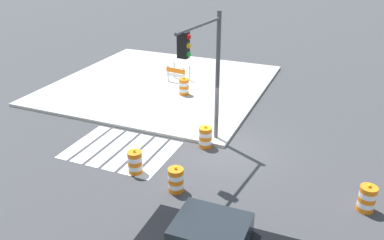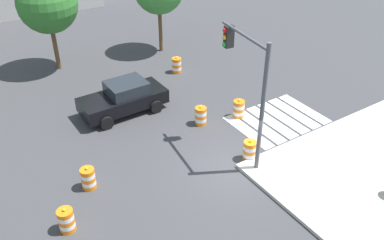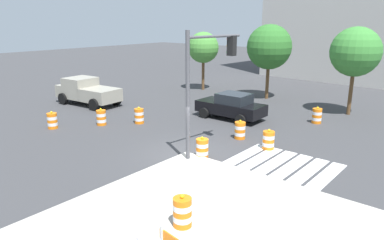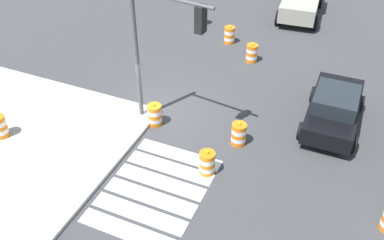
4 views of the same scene
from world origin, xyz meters
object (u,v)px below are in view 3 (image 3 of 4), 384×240
Objects in this scene: street_tree_streetside_near at (203,48)px; street_tree_streetside_far at (355,52)px; traffic_barrel_far_curb at (52,121)px; traffic_barrel_median_far at (139,116)px; traffic_barrel_opposite_curb at (317,116)px; traffic_light_pole at (207,71)px; pickup_truck at (86,91)px; street_tree_streetside_mid at (269,47)px; sports_car at (231,106)px; traffic_barrel_lane_center at (101,118)px; traffic_barrel_on_sidewalk at (182,212)px; traffic_barrel_crosswalk_end at (240,130)px; traffic_barrel_near_corner at (202,149)px; traffic_barrel_median_near at (268,140)px.

street_tree_streetside_near is 12.79m from street_tree_streetside_far.
traffic_barrel_far_curb is 0.20× the size of street_tree_streetside_near.
traffic_barrel_median_far and traffic_barrel_opposite_curb have the same top height.
traffic_barrel_opposite_curb is 0.19× the size of traffic_light_pole.
street_tree_streetside_mid reaches higher than pickup_truck.
traffic_barrel_far_curb is at bearing -130.40° from street_tree_streetside_far.
street_tree_streetside_mid is at bearing 100.08° from sports_car.
pickup_truck is at bearing -161.71° from sports_car.
traffic_barrel_lane_center is 13.97m from street_tree_streetside_mid.
traffic_barrel_lane_center is 16.27m from street_tree_streetside_far.
street_tree_streetside_far reaches higher than traffic_barrel_on_sidewalk.
traffic_barrel_far_curb is 15.57m from traffic_barrel_opposite_curb.
traffic_barrel_median_far is 2.22m from traffic_barrel_lane_center.
traffic_barrel_opposite_curb is 13.03m from street_tree_streetside_near.
traffic_barrel_crosswalk_end is 1.00× the size of traffic_barrel_far_curb.
pickup_truck reaches higher than traffic_barrel_lane_center.
traffic_barrel_on_sidewalk is 17.58m from street_tree_streetside_far.
street_tree_streetside_near reaches higher than pickup_truck.
traffic_barrel_on_sidewalk is at bearing -68.18° from traffic_barrel_crosswalk_end.
street_tree_streetside_mid is (-7.17, 18.25, 3.40)m from traffic_barrel_on_sidewalk.
traffic_barrel_opposite_curb is at bearing 78.85° from traffic_barrel_near_corner.
traffic_barrel_median_far is 0.18× the size of street_tree_streetside_far.
traffic_barrel_opposite_curb is 1.00× the size of traffic_barrel_on_sidewalk.
traffic_barrel_lane_center is (-7.89, 0.35, 0.00)m from traffic_barrel_near_corner.
pickup_truck reaches higher than traffic_barrel_near_corner.
traffic_barrel_crosswalk_end is 0.20× the size of street_tree_streetside_near.
street_tree_streetside_far is (12.77, -0.75, 0.39)m from street_tree_streetside_near.
pickup_truck is 16.15m from traffic_barrel_opposite_curb.
traffic_barrel_median_far is 1.00× the size of traffic_barrel_far_curb.
traffic_barrel_crosswalk_end is 1.00× the size of traffic_barrel_lane_center.
street_tree_streetside_mid is (2.43, 11.26, 3.55)m from traffic_barrel_median_far.
traffic_barrel_median_near is 9.97m from traffic_barrel_lane_center.
traffic_barrel_median_far is at bearing 143.97° from traffic_barrel_on_sidewalk.
traffic_barrel_far_curb is 0.18× the size of street_tree_streetside_far.
traffic_barrel_near_corner is at bearing 122.58° from traffic_barrel_on_sidewalk.
street_tree_streetside_near is (-2.30, 12.67, 3.22)m from traffic_barrel_lane_center.
traffic_barrel_on_sidewalk reaches higher than traffic_barrel_lane_center.
traffic_light_pole is 12.17m from street_tree_streetside_far.
sports_car is 0.79× the size of traffic_light_pole.
traffic_barrel_lane_center is 13.27m from street_tree_streetside_near.
traffic_barrel_lane_center is (5.37, -2.67, -0.52)m from pickup_truck.
traffic_barrel_on_sidewalk is 19.90m from street_tree_streetside_mid.
sports_car is at bearing 51.41° from traffic_barrel_far_curb.
traffic_barrel_median_far is 1.00× the size of traffic_barrel_opposite_curb.
street_tree_streetside_far is at bearing -8.84° from street_tree_streetside_mid.
traffic_barrel_median_far is 1.00× the size of traffic_barrel_on_sidewalk.
pickup_truck is at bearing 127.82° from traffic_barrel_far_curb.
sports_car reaches higher than traffic_barrel_lane_center.
street_tree_streetside_mid is at bearing 48.01° from pickup_truck.
traffic_barrel_median_far is at bearing -102.18° from street_tree_streetside_mid.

